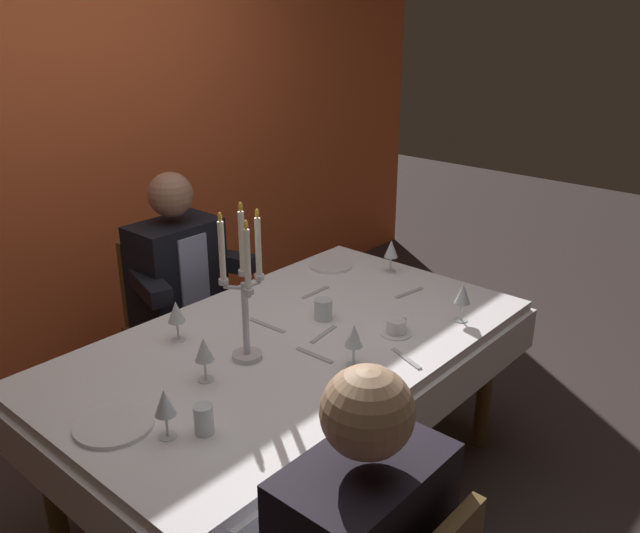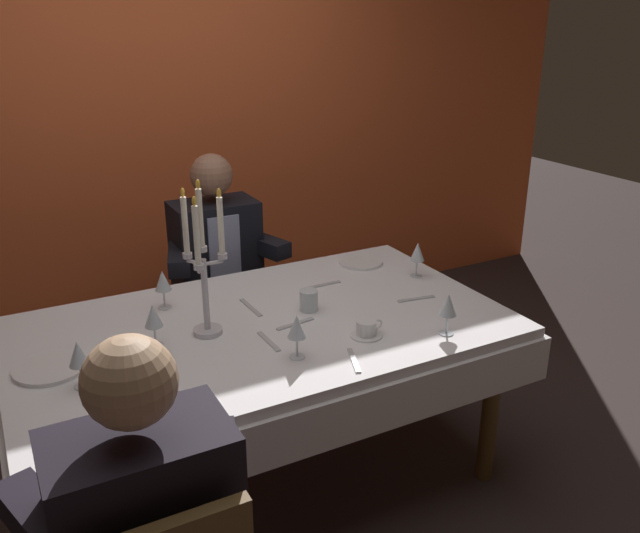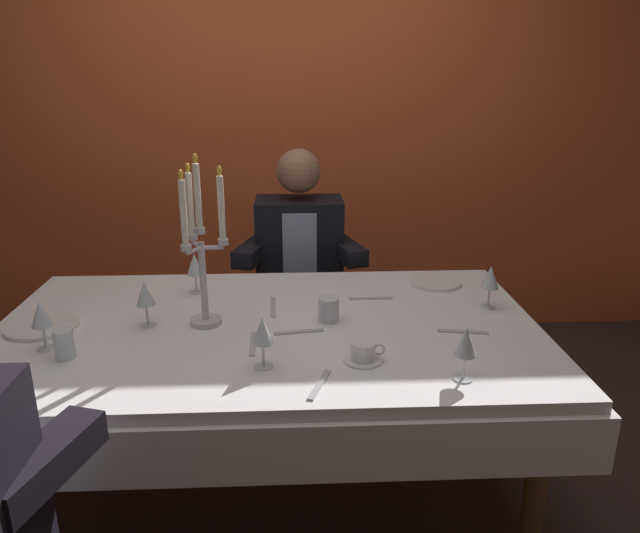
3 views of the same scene
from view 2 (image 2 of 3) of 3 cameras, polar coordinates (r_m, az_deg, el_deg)
ground_plane at (r=3.00m, az=-4.53°, el=-17.71°), size 12.00×12.00×0.00m
back_wall at (r=3.96m, az=-15.11°, el=12.75°), size 6.00×0.12×2.70m
dining_table at (r=2.66m, az=-4.92°, el=-7.20°), size 1.94×1.14×0.74m
candelabra at (r=2.44m, az=-10.03°, el=-0.09°), size 0.15×0.17×0.60m
dinner_plate_0 at (r=3.20m, az=3.55°, el=0.39°), size 0.21×0.21×0.01m
dinner_plate_1 at (r=2.45m, az=-22.26°, el=-8.07°), size 0.25×0.25×0.01m
wine_glass_0 at (r=2.30m, az=-2.03°, el=-5.33°), size 0.07×0.07×0.16m
wine_glass_1 at (r=2.45m, az=-14.21°, el=-4.23°), size 0.07×0.07×0.16m
wine_glass_2 at (r=2.75m, az=-13.42°, el=-1.31°), size 0.07×0.07×0.16m
wine_glass_3 at (r=2.51m, az=11.00°, el=-3.38°), size 0.07×0.07×0.16m
wine_glass_4 at (r=2.26m, az=-20.14°, el=-7.20°), size 0.07×0.07×0.16m
wine_glass_5 at (r=3.03m, az=8.41°, el=1.17°), size 0.07×0.07×0.16m
water_tumbler_0 at (r=2.69m, az=-0.98°, el=-2.93°), size 0.07×0.07×0.09m
water_tumbler_1 at (r=2.24m, az=-17.46°, el=-9.06°), size 0.06×0.06×0.09m
coffee_cup_0 at (r=2.49m, az=4.04°, el=-5.41°), size 0.13×0.12×0.06m
spoon_0 at (r=2.46m, az=-4.44°, el=-6.46°), size 0.02×0.17×0.01m
knife_1 at (r=2.74m, az=-6.00°, el=-3.53°), size 0.02×0.19×0.01m
fork_2 at (r=2.58m, az=-2.15°, el=-4.97°), size 0.17×0.04×0.01m
fork_3 at (r=2.83m, az=8.31°, el=-2.78°), size 0.17×0.04×0.01m
spoon_4 at (r=2.94m, az=0.31°, el=-1.59°), size 0.17×0.02×0.01m
spoon_5 at (r=2.33m, az=2.94°, el=-8.09°), size 0.08×0.17×0.01m
seated_diner_0 at (r=1.73m, az=-14.65°, el=-21.15°), size 0.63×0.48×1.24m
seated_diner_1 at (r=3.41m, az=-9.00°, el=1.27°), size 0.63×0.48×1.24m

